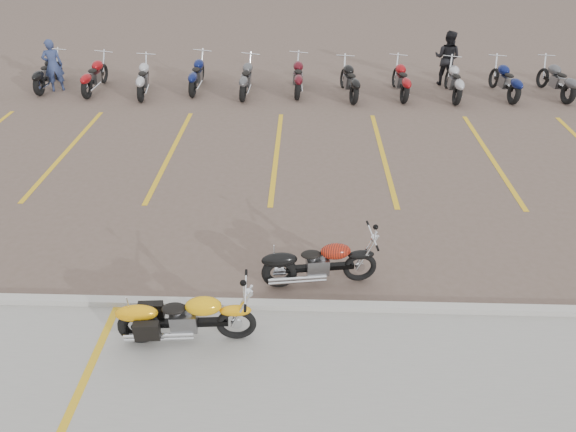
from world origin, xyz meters
The scene contains 8 objects.
ground centered at (0.00, 0.00, 0.00)m, with size 100.00×100.00×0.00m, color brown.
curb centered at (0.00, -2.00, 0.06)m, with size 60.00×0.18×0.12m, color #ADAAA3.
parking_stripes centered at (0.00, 4.00, 0.00)m, with size 38.00×5.50×0.01m, color gold, non-canonical shape.
yellow_cruiser centered at (-1.03, -2.78, 0.42)m, with size 2.06×0.34×0.85m.
flame_cruiser centered at (0.95, -1.34, 0.40)m, with size 1.98×0.43×0.82m.
person_a centered at (-7.47, 8.74, 0.84)m, with size 0.61×0.40×1.67m, color navy.
person_b centered at (5.40, 9.79, 0.89)m, with size 0.87×0.68×1.79m, color black.
bg_bike_row centered at (2.06, 8.73, 0.55)m, with size 20.57×2.04×1.10m.
Camera 1 is at (0.71, -9.04, 6.00)m, focal length 35.00 mm.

